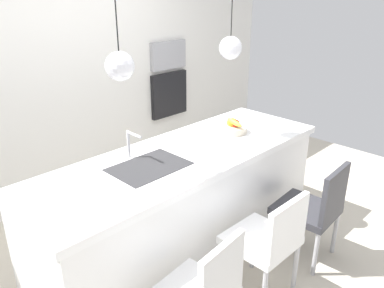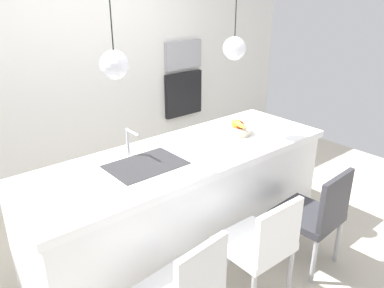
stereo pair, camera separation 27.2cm
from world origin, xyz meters
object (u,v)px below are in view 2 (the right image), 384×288
Objects in this scene: microwave at (183,55)px; chair_far at (315,213)px; fruit_bowl at (237,129)px; oven at (183,94)px; chair_middle at (260,243)px.

chair_far is (-0.59, -2.41, -0.89)m from microwave.
fruit_bowl is 1.72m from microwave.
microwave reaches higher than oven.
oven is at bearing 68.12° from fruit_bowl.
oven is (0.00, 0.00, -0.50)m from microwave.
chair_far is at bearing -0.58° from chair_middle.
fruit_bowl is 1.68m from oven.
chair_far is (0.04, -0.85, -0.49)m from fruit_bowl.
oven is 2.51m from chair_far.
microwave is 0.50m from oven.
microwave is 2.63m from chair_far.
oven is 2.73m from chair_middle.
oven is 0.64× the size of chair_far.
chair_middle is 0.99× the size of chair_far.
fruit_bowl is 0.98m from chair_far.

